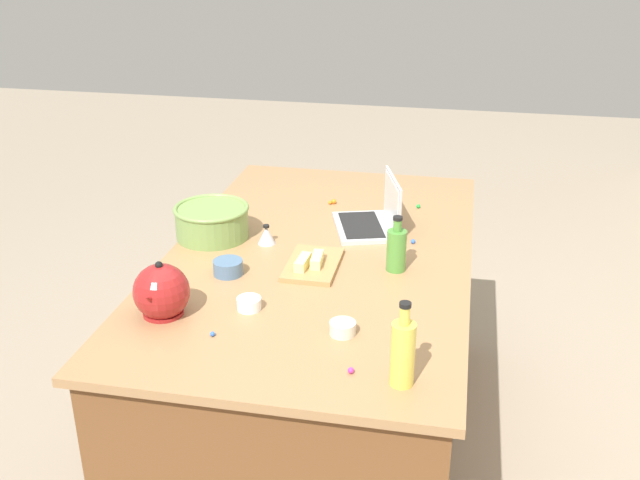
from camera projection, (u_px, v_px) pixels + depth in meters
The scene contains 21 objects.
ground_plane at pixel (320, 443), 3.16m from camera, with size 12.00×12.00×0.00m, color gray.
island_counter at pixel (320, 353), 2.98m from camera, with size 1.92×1.13×0.90m.
laptop at pixel (373, 218), 2.98m from camera, with size 0.36×0.31×0.22m.
mixing_bowl_large at pixel (212, 221), 2.90m from camera, with size 0.30×0.30×0.13m.
bottle_oil at pixel (403, 352), 1.98m from camera, with size 0.07×0.07×0.25m.
bottle_olive at pixel (396, 249), 2.62m from camera, with size 0.07×0.07×0.21m.
kettle at pixel (161, 292), 2.33m from camera, with size 0.21×0.18×0.20m.
cutting_board at pixel (312, 264), 2.68m from camera, with size 0.29×0.18×0.02m, color #AD7F4C.
butter_stick_left at pixel (303, 262), 2.63m from camera, with size 0.11×0.04×0.04m, color #F4E58C.
butter_stick_right at pixel (317, 260), 2.65m from camera, with size 0.11×0.04×0.04m, color #F4E58C.
ramekin_small at pixel (228, 267), 2.62m from camera, with size 0.11×0.11×0.05m, color slate.
ramekin_medium at pixel (343, 328), 2.25m from camera, with size 0.08×0.08×0.04m, color beige.
ramekin_wide at pixel (249, 304), 2.39m from camera, with size 0.08×0.08×0.04m, color white.
kitchen_timer at pixel (266, 235), 2.85m from camera, with size 0.07×0.07×0.08m.
candy_0 at pixel (218, 261), 2.70m from camera, with size 0.02×0.02×0.02m, color green.
candy_1 at pixel (351, 370), 2.06m from camera, with size 0.02×0.02×0.02m, color #CC3399.
candy_2 at pixel (413, 241), 2.86m from camera, with size 0.02×0.02×0.02m, color blue.
candy_3 at pixel (418, 206), 3.21m from camera, with size 0.02×0.02×0.02m, color green.
candy_4 at pixel (213, 334), 2.24m from camera, with size 0.02×0.02×0.02m, color blue.
candy_5 at pixel (330, 202), 3.25m from camera, with size 0.02×0.02×0.02m, color orange.
candy_6 at pixel (334, 201), 3.25m from camera, with size 0.02×0.02×0.02m, color orange.
Camera 1 is at (2.48, 0.50, 2.08)m, focal length 41.52 mm.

